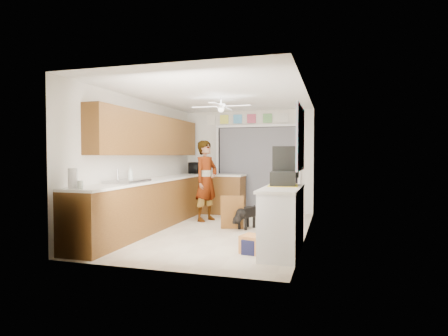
# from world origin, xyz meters

# --- Properties ---
(floor) EXTENTS (5.00, 5.00, 0.00)m
(floor) POSITION_xyz_m (0.00, 0.00, 0.00)
(floor) COLOR beige
(floor) RESTS_ON ground
(ceiling) EXTENTS (5.00, 5.00, 0.00)m
(ceiling) POSITION_xyz_m (0.00, 0.00, 2.50)
(ceiling) COLOR white
(ceiling) RESTS_ON ground
(wall_back) EXTENTS (3.20, 0.00, 3.20)m
(wall_back) POSITION_xyz_m (0.00, 2.50, 1.25)
(wall_back) COLOR silver
(wall_back) RESTS_ON ground
(wall_front) EXTENTS (3.20, 0.00, 3.20)m
(wall_front) POSITION_xyz_m (0.00, -2.50, 1.25)
(wall_front) COLOR silver
(wall_front) RESTS_ON ground
(wall_left) EXTENTS (0.00, 5.00, 5.00)m
(wall_left) POSITION_xyz_m (-1.60, 0.00, 1.25)
(wall_left) COLOR silver
(wall_left) RESTS_ON ground
(wall_right) EXTENTS (0.00, 5.00, 5.00)m
(wall_right) POSITION_xyz_m (1.60, 0.00, 1.25)
(wall_right) COLOR silver
(wall_right) RESTS_ON ground
(left_base_cabinets) EXTENTS (0.60, 4.80, 0.90)m
(left_base_cabinets) POSITION_xyz_m (-1.30, 0.00, 0.45)
(left_base_cabinets) COLOR brown
(left_base_cabinets) RESTS_ON floor
(left_countertop) EXTENTS (0.62, 4.80, 0.04)m
(left_countertop) POSITION_xyz_m (-1.29, 0.00, 0.92)
(left_countertop) COLOR white
(left_countertop) RESTS_ON left_base_cabinets
(upper_cabinets) EXTENTS (0.32, 4.00, 0.80)m
(upper_cabinets) POSITION_xyz_m (-1.44, 0.20, 1.80)
(upper_cabinets) COLOR brown
(upper_cabinets) RESTS_ON wall_left
(sink_basin) EXTENTS (0.50, 0.76, 0.06)m
(sink_basin) POSITION_xyz_m (-1.29, -1.00, 0.95)
(sink_basin) COLOR silver
(sink_basin) RESTS_ON left_countertop
(faucet) EXTENTS (0.03, 0.03, 0.22)m
(faucet) POSITION_xyz_m (-1.48, -1.00, 1.05)
(faucet) COLOR silver
(faucet) RESTS_ON left_countertop
(peninsula_base) EXTENTS (1.00, 0.60, 0.90)m
(peninsula_base) POSITION_xyz_m (-0.50, 2.00, 0.45)
(peninsula_base) COLOR brown
(peninsula_base) RESTS_ON floor
(peninsula_top) EXTENTS (1.04, 0.64, 0.04)m
(peninsula_top) POSITION_xyz_m (-0.50, 2.00, 0.92)
(peninsula_top) COLOR white
(peninsula_top) RESTS_ON peninsula_base
(back_opening_recess) EXTENTS (2.00, 0.06, 2.10)m
(back_opening_recess) POSITION_xyz_m (0.25, 2.47, 1.05)
(back_opening_recess) COLOR black
(back_opening_recess) RESTS_ON wall_back
(curtain_panel) EXTENTS (1.90, 0.03, 2.05)m
(curtain_panel) POSITION_xyz_m (0.25, 2.43, 1.05)
(curtain_panel) COLOR slate
(curtain_panel) RESTS_ON wall_back
(door_trim_left) EXTENTS (0.06, 0.04, 2.10)m
(door_trim_left) POSITION_xyz_m (-0.77, 2.44, 1.05)
(door_trim_left) COLOR white
(door_trim_left) RESTS_ON wall_back
(door_trim_right) EXTENTS (0.06, 0.04, 2.10)m
(door_trim_right) POSITION_xyz_m (1.27, 2.44, 1.05)
(door_trim_right) COLOR white
(door_trim_right) RESTS_ON wall_back
(door_trim_head) EXTENTS (2.10, 0.04, 0.06)m
(door_trim_head) POSITION_xyz_m (0.25, 2.44, 2.12)
(door_trim_head) COLOR white
(door_trim_head) RESTS_ON wall_back
(header_frame_0) EXTENTS (0.22, 0.02, 0.22)m
(header_frame_0) POSITION_xyz_m (-0.60, 2.47, 2.30)
(header_frame_0) COLOR #E2E84D
(header_frame_0) RESTS_ON wall_back
(header_frame_1) EXTENTS (0.22, 0.02, 0.22)m
(header_frame_1) POSITION_xyz_m (-0.25, 2.47, 2.30)
(header_frame_1) COLOR #4F9ED4
(header_frame_1) RESTS_ON wall_back
(header_frame_2) EXTENTS (0.22, 0.02, 0.22)m
(header_frame_2) POSITION_xyz_m (0.10, 2.47, 2.30)
(header_frame_2) COLOR #B94560
(header_frame_2) RESTS_ON wall_back
(header_frame_3) EXTENTS (0.22, 0.02, 0.22)m
(header_frame_3) POSITION_xyz_m (0.50, 2.47, 2.30)
(header_frame_3) COLOR #64A25C
(header_frame_3) RESTS_ON wall_back
(header_frame_4) EXTENTS (0.22, 0.02, 0.22)m
(header_frame_4) POSITION_xyz_m (0.90, 2.47, 2.30)
(header_frame_4) COLOR silver
(header_frame_4) RESTS_ON wall_back
(route66_sign) EXTENTS (0.22, 0.02, 0.26)m
(route66_sign) POSITION_xyz_m (-0.95, 2.47, 2.30)
(route66_sign) COLOR silver
(route66_sign) RESTS_ON wall_back
(right_counter_base) EXTENTS (0.50, 1.40, 0.90)m
(right_counter_base) POSITION_xyz_m (1.35, -1.20, 0.45)
(right_counter_base) COLOR white
(right_counter_base) RESTS_ON floor
(right_counter_top) EXTENTS (0.54, 1.44, 0.04)m
(right_counter_top) POSITION_xyz_m (1.34, -1.20, 0.92)
(right_counter_top) COLOR white
(right_counter_top) RESTS_ON right_counter_base
(abstract_painting) EXTENTS (0.03, 1.15, 0.95)m
(abstract_painting) POSITION_xyz_m (1.58, -1.00, 1.65)
(abstract_painting) COLOR #EB5672
(abstract_painting) RESTS_ON wall_right
(ceiling_fan) EXTENTS (1.14, 1.14, 0.24)m
(ceiling_fan) POSITION_xyz_m (0.00, 0.20, 2.32)
(ceiling_fan) COLOR white
(ceiling_fan) RESTS_ON ceiling
(microwave) EXTENTS (0.45, 0.57, 0.28)m
(microwave) POSITION_xyz_m (-1.25, 2.21, 1.08)
(microwave) COLOR black
(microwave) RESTS_ON left_countertop
(soap_bottle) EXTENTS (0.10, 0.10, 0.26)m
(soap_bottle) POSITION_xyz_m (-1.42, -0.69, 1.07)
(soap_bottle) COLOR silver
(soap_bottle) RESTS_ON left_countertop
(jar_b) EXTENTS (0.10, 0.10, 0.11)m
(jar_b) POSITION_xyz_m (-1.28, -2.25, 1.00)
(jar_b) COLOR silver
(jar_b) RESTS_ON left_countertop
(paper_towel_roll) EXTENTS (0.16, 0.16, 0.28)m
(paper_towel_roll) POSITION_xyz_m (-1.40, -2.25, 1.08)
(paper_towel_roll) COLOR white
(paper_towel_roll) RESTS_ON left_countertop
(suitcase) EXTENTS (0.41, 0.52, 0.21)m
(suitcase) POSITION_xyz_m (1.32, -0.91, 1.05)
(suitcase) COLOR black
(suitcase) RESTS_ON right_counter_top
(suitcase_rim) EXTENTS (0.49, 0.62, 0.02)m
(suitcase_rim) POSITION_xyz_m (1.32, -0.91, 0.94)
(suitcase_rim) COLOR yellow
(suitcase_rim) RESTS_ON suitcase
(suitcase_lid) EXTENTS (0.42, 0.07, 0.50)m
(suitcase_lid) POSITION_xyz_m (1.32, -0.62, 1.30)
(suitcase_lid) COLOR black
(suitcase_lid) RESTS_ON suitcase
(cardboard_box) EXTENTS (0.48, 0.41, 0.26)m
(cardboard_box) POSITION_xyz_m (1.00, -1.39, 0.13)
(cardboard_box) COLOR #BF7A3C
(cardboard_box) RESTS_ON floor
(navy_crate) EXTENTS (0.37, 0.32, 0.21)m
(navy_crate) POSITION_xyz_m (1.00, -1.41, 0.11)
(navy_crate) COLOR #151634
(navy_crate) RESTS_ON floor
(cabinet_door_panel) EXTENTS (0.46, 0.27, 0.64)m
(cabinet_door_panel) POSITION_xyz_m (0.23, 0.15, 0.33)
(cabinet_door_panel) COLOR brown
(cabinet_door_panel) RESTS_ON floor
(man) EXTENTS (0.61, 0.73, 1.71)m
(man) POSITION_xyz_m (-0.55, 0.93, 0.86)
(man) COLOR white
(man) RESTS_ON floor
(dog) EXTENTS (0.44, 0.63, 0.46)m
(dog) POSITION_xyz_m (0.47, 0.34, 0.23)
(dog) COLOR black
(dog) RESTS_ON floor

